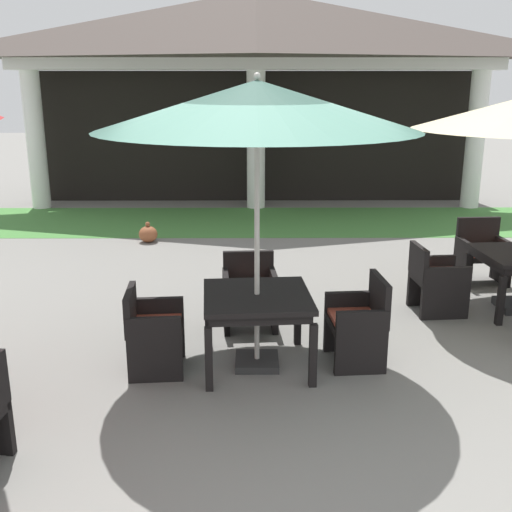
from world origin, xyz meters
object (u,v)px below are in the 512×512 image
(patio_chair_mid_left_north, at_px, (482,254))
(patio_table_mid_right, at_px, (257,303))
(patio_chair_mid_right_west, at_px, (153,331))
(patio_chair_mid_left_west, at_px, (436,281))
(patio_chair_mid_right_east, at_px, (359,323))
(patio_chair_mid_right_north, at_px, (250,293))
(patio_umbrella_mid_right, at_px, (257,107))
(terracotta_urn, at_px, (148,234))

(patio_chair_mid_left_north, bearing_deg, patio_table_mid_right, 35.01)
(patio_chair_mid_right_west, bearing_deg, patio_chair_mid_left_north, 118.53)
(patio_chair_mid_left_west, height_order, patio_chair_mid_right_west, patio_chair_mid_left_west)
(patio_chair_mid_right_east, bearing_deg, patio_chair_mid_right_west, 90.00)
(patio_chair_mid_right_north, bearing_deg, patio_chair_mid_left_north, -157.95)
(patio_chair_mid_left_north, xyz_separation_m, patio_chair_mid_right_north, (-3.18, -1.58, -0.01))
(patio_umbrella_mid_right, relative_size, patio_chair_mid_right_west, 3.55)
(patio_table_mid_right, distance_m, terracotta_urn, 5.17)
(patio_chair_mid_right_east, height_order, patio_chair_mid_right_west, patio_chair_mid_right_east)
(patio_umbrella_mid_right, relative_size, patio_chair_mid_right_east, 3.29)
(patio_umbrella_mid_right, relative_size, terracotta_urn, 7.90)
(patio_umbrella_mid_right, height_order, patio_chair_mid_right_west, patio_umbrella_mid_right)
(patio_chair_mid_left_north, relative_size, patio_table_mid_right, 0.81)
(patio_chair_mid_right_east, bearing_deg, patio_chair_mid_left_north, -44.55)
(patio_chair_mid_right_east, height_order, patio_chair_mid_right_north, patio_chair_mid_right_east)
(patio_table_mid_right, xyz_separation_m, patio_umbrella_mid_right, (0.00, -0.00, 1.82))
(patio_chair_mid_left_north, xyz_separation_m, patio_chair_mid_right_west, (-4.10, -2.65, -0.01))
(patio_umbrella_mid_right, distance_m, patio_chair_mid_right_east, 2.29)
(patio_table_mid_right, height_order, patio_chair_mid_right_east, patio_chair_mid_right_east)
(patio_chair_mid_right_north, xyz_separation_m, terracotta_urn, (-1.78, 3.80, -0.25))
(patio_chair_mid_left_west, distance_m, patio_chair_mid_right_west, 3.48)
(patio_chair_mid_left_west, distance_m, patio_chair_mid_left_north, 1.49)
(patio_umbrella_mid_right, distance_m, patio_chair_mid_right_west, 2.30)
(patio_chair_mid_left_north, bearing_deg, patio_umbrella_mid_right, 35.01)
(patio_chair_mid_right_east, height_order, terracotta_urn, patio_chair_mid_right_east)
(patio_chair_mid_left_west, distance_m, terracotta_urn, 5.23)
(patio_chair_mid_left_west, height_order, patio_chair_mid_right_east, patio_chair_mid_right_east)
(patio_chair_mid_right_east, xyz_separation_m, terracotta_urn, (-2.85, 4.72, -0.26))
(patio_chair_mid_left_west, xyz_separation_m, patio_table_mid_right, (-2.15, -1.43, 0.24))
(patio_chair_mid_right_west, bearing_deg, patio_chair_mid_right_north, 135.06)
(terracotta_urn, bearing_deg, patio_umbrella_mid_right, -68.90)
(patio_umbrella_mid_right, xyz_separation_m, patio_chair_mid_right_north, (-0.07, 0.99, -2.07))
(patio_chair_mid_right_east, relative_size, patio_chair_mid_right_north, 1.05)
(patio_table_mid_right, relative_size, terracotta_urn, 2.97)
(patio_chair_mid_left_north, distance_m, patio_chair_mid_right_north, 3.55)
(patio_chair_mid_left_north, distance_m, terracotta_urn, 5.44)
(patio_chair_mid_right_west, xyz_separation_m, patio_chair_mid_right_north, (0.92, 1.07, 0.00))
(patio_chair_mid_right_east, distance_m, patio_chair_mid_right_north, 1.41)
(patio_umbrella_mid_right, bearing_deg, patio_chair_mid_left_north, 39.59)
(patio_chair_mid_left_west, xyz_separation_m, patio_chair_mid_right_east, (-1.15, -1.36, 0.01))
(patio_chair_mid_left_west, height_order, patio_chair_mid_right_north, patio_chair_mid_right_north)
(patio_chair_mid_left_west, xyz_separation_m, terracotta_urn, (-4.00, 3.37, -0.25))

